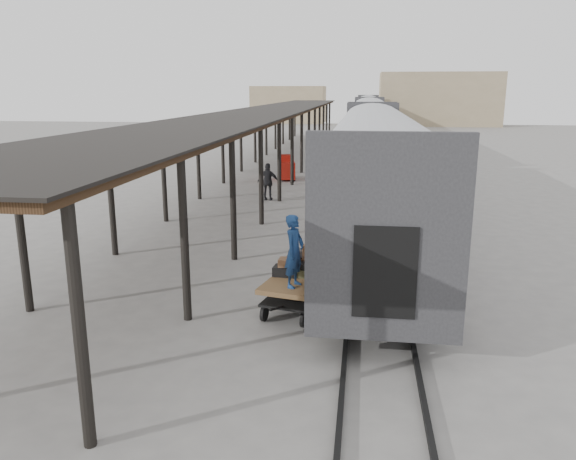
% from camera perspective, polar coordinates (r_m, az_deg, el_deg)
% --- Properties ---
extents(ground, '(160.00, 160.00, 0.00)m').
position_cam_1_polar(ground, '(15.43, -3.05, -6.41)').
color(ground, slate).
rests_on(ground, ground).
extents(train, '(3.45, 76.01, 4.01)m').
position_cam_1_polar(train, '(48.07, 8.32, 10.69)').
color(train, silver).
rests_on(train, ground).
extents(canopy, '(4.90, 64.30, 4.15)m').
position_cam_1_polar(canopy, '(38.71, -1.51, 12.00)').
color(canopy, '#422B19').
rests_on(canopy, ground).
extents(rails, '(1.54, 150.00, 0.12)m').
position_cam_1_polar(rails, '(48.49, 8.22, 7.60)').
color(rails, black).
rests_on(rails, ground).
extents(building_far, '(18.00, 10.00, 8.00)m').
position_cam_1_polar(building_far, '(92.89, 14.98, 12.73)').
color(building_far, tan).
rests_on(building_far, ground).
extents(building_left, '(12.00, 8.00, 6.00)m').
position_cam_1_polar(building_left, '(97.06, 0.10, 12.64)').
color(building_left, tan).
rests_on(building_left, ground).
extents(baggage_cart, '(1.76, 2.62, 0.86)m').
position_cam_1_polar(baggage_cart, '(14.07, 0.96, -5.64)').
color(baggage_cart, brown).
rests_on(baggage_cart, ground).
extents(suitcase_stack, '(1.45, 1.07, 0.59)m').
position_cam_1_polar(suitcase_stack, '(14.25, 1.22, -3.65)').
color(suitcase_stack, '#3A3B3D').
rests_on(suitcase_stack, baggage_cart).
extents(luggage_tug, '(1.32, 1.85, 1.49)m').
position_cam_1_polar(luggage_tug, '(34.69, -0.19, 6.25)').
color(luggage_tug, maroon).
rests_on(luggage_tug, ground).
extents(porter, '(0.59, 0.73, 1.73)m').
position_cam_1_polar(porter, '(13.12, 0.65, -2.15)').
color(porter, navy).
rests_on(porter, baggage_cart).
extents(pedestrian, '(1.12, 0.51, 1.86)m').
position_cam_1_polar(pedestrian, '(28.08, -2.03, 4.91)').
color(pedestrian, black).
rests_on(pedestrian, ground).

